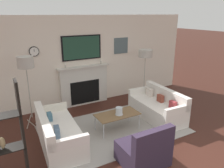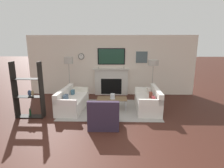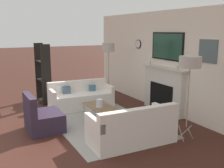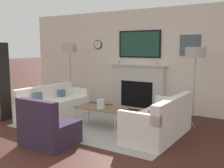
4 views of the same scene
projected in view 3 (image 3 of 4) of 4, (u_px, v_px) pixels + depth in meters
fireplace_wall at (167, 66)px, 7.00m from camera, size 7.59×0.28×2.70m
area_rug at (102, 122)px, 6.35m from camera, size 3.38×2.16×0.01m
couch_left at (81, 98)px, 7.48m from camera, size 0.87×1.80×0.75m
couch_right at (132, 129)px, 5.10m from camera, size 0.83×1.69×0.79m
armchair at (42, 119)px, 5.75m from camera, size 0.86×0.74×0.84m
coffee_table at (101, 107)px, 6.18m from camera, size 1.06×0.54×0.43m
hurricane_candle at (100, 103)px, 6.12m from camera, size 0.19×0.19×0.18m
floor_lamp_left at (109, 48)px, 8.00m from camera, size 0.37×0.37×1.81m
floor_lamp_right at (190, 63)px, 5.05m from camera, size 0.43×0.43×1.70m
shelf_unit at (43, 75)px, 8.02m from camera, size 0.89×0.28×1.79m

